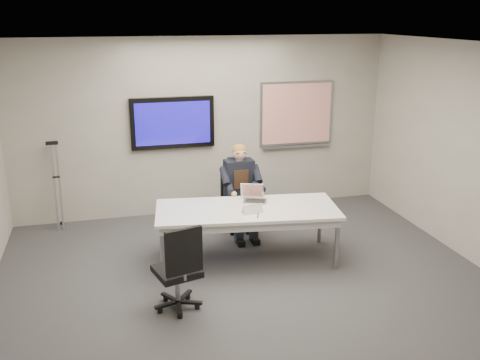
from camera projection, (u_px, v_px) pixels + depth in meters
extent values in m
cube|color=#363638|center=(256.00, 298.00, 6.13)|extent=(6.00, 6.00, 0.02)
cube|color=white|center=(259.00, 48.00, 5.29)|extent=(6.00, 6.00, 0.02)
cube|color=#9B978C|center=(204.00, 127.00, 8.48)|extent=(6.00, 0.02, 2.80)
cube|color=#9B978C|center=(413.00, 341.00, 2.94)|extent=(6.00, 0.02, 2.80)
cube|color=white|center=(247.00, 209.00, 6.90)|extent=(2.45, 1.29, 0.04)
cube|color=silver|center=(247.00, 215.00, 6.92)|extent=(2.34, 1.18, 0.10)
cylinder|color=gray|center=(163.00, 253.00, 6.50)|extent=(0.06, 0.06, 0.68)
cylinder|color=gray|center=(337.00, 244.00, 6.74)|extent=(0.06, 0.06, 0.68)
cylinder|color=gray|center=(164.00, 227.00, 7.27)|extent=(0.06, 0.06, 0.68)
cylinder|color=gray|center=(320.00, 220.00, 7.52)|extent=(0.06, 0.06, 0.68)
cube|color=black|center=(173.00, 123.00, 8.28)|extent=(1.30, 0.08, 0.80)
cube|color=#160E9A|center=(173.00, 123.00, 8.24)|extent=(1.16, 0.01, 0.66)
cube|color=gray|center=(296.00, 113.00, 8.79)|extent=(1.25, 0.04, 1.05)
cube|color=white|center=(297.00, 114.00, 8.77)|extent=(1.18, 0.01, 0.98)
cube|color=gray|center=(296.00, 146.00, 8.92)|extent=(1.18, 0.05, 0.04)
cylinder|color=gray|center=(239.00, 214.00, 7.97)|extent=(0.06, 0.06, 0.33)
cube|color=black|center=(238.00, 204.00, 7.92)|extent=(0.49, 0.49, 0.06)
cube|color=black|center=(233.00, 181.00, 8.01)|extent=(0.39, 0.12, 0.48)
cylinder|color=gray|center=(177.00, 286.00, 5.86)|extent=(0.06, 0.06, 0.35)
cube|color=black|center=(177.00, 271.00, 5.80)|extent=(0.55, 0.55, 0.07)
cube|color=black|center=(184.00, 252.00, 5.53)|extent=(0.41, 0.15, 0.50)
cube|color=black|center=(239.00, 179.00, 7.78)|extent=(0.43, 0.26, 0.57)
cube|color=#332015|center=(241.00, 179.00, 7.66)|extent=(0.22, 0.03, 0.28)
sphere|color=#D99F84|center=(239.00, 152.00, 7.63)|extent=(0.21, 0.21, 0.21)
ellipsoid|color=brown|center=(239.00, 150.00, 7.64)|extent=(0.22, 0.22, 0.18)
cube|color=#B3B3B6|center=(255.00, 201.00, 7.12)|extent=(0.37, 0.31, 0.02)
cube|color=black|center=(255.00, 201.00, 7.11)|extent=(0.30, 0.24, 0.00)
cube|color=#B3B3B6|center=(252.00, 190.00, 7.22)|extent=(0.32, 0.18, 0.20)
cube|color=#B01912|center=(252.00, 190.00, 7.21)|extent=(0.27, 0.15, 0.17)
cylinder|color=black|center=(258.00, 215.00, 6.63)|extent=(0.07, 0.15, 0.01)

